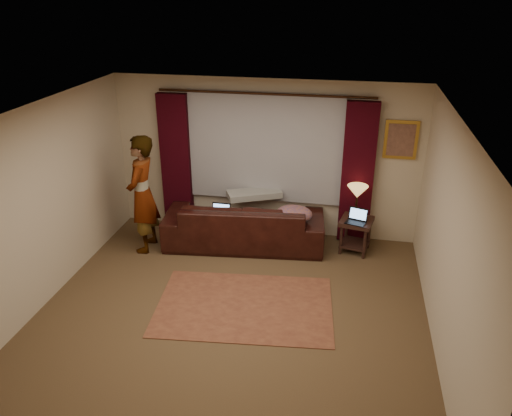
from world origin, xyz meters
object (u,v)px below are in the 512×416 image
(laptop_sofa, at_px, (220,213))
(laptop_table, at_px, (356,217))
(person, at_px, (142,194))
(tiffany_lamp, at_px, (357,201))
(end_table, at_px, (355,235))
(sofa, at_px, (244,215))

(laptop_sofa, distance_m, laptop_table, 2.12)
(laptop_table, distance_m, person, 3.31)
(tiffany_lamp, relative_size, person, 0.28)
(laptop_sofa, height_order, tiffany_lamp, tiffany_lamp)
(end_table, relative_size, laptop_table, 1.74)
(laptop_sofa, bearing_deg, end_table, 9.18)
(end_table, xyz_separation_m, tiffany_lamp, (-0.02, 0.12, 0.54))
(laptop_sofa, xyz_separation_m, person, (-1.16, -0.24, 0.32))
(sofa, relative_size, laptop_sofa, 7.83)
(person, bearing_deg, laptop_table, 94.32)
(sofa, height_order, tiffany_lamp, tiffany_lamp)
(tiffany_lamp, relative_size, laptop_table, 1.62)
(sofa, relative_size, laptop_table, 7.98)
(end_table, bearing_deg, person, -170.68)
(laptop_table, bearing_deg, end_table, 99.47)
(tiffany_lamp, xyz_separation_m, person, (-3.27, -0.66, 0.12))
(sofa, bearing_deg, tiffany_lamp, -179.04)
(sofa, xyz_separation_m, person, (-1.51, -0.45, 0.42))
(person, bearing_deg, sofa, 103.65)
(laptop_table, xyz_separation_m, person, (-3.27, -0.41, 0.28))
(sofa, distance_m, laptop_sofa, 0.42)
(sofa, bearing_deg, laptop_table, 172.93)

